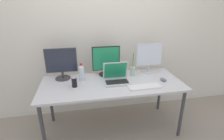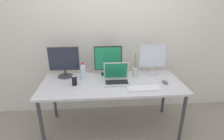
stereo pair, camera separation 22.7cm
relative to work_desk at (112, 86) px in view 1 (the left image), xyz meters
The scene contains 12 objects.
ground_plane 0.68m from the work_desk, ahead, with size 16.00×16.00×0.00m, color gray.
wall_back 0.85m from the work_desk, 90.00° to the left, with size 7.00×0.08×2.60m, color silver.
work_desk is the anchor object (origin of this frame).
monitor_left 0.76m from the work_desk, 158.63° to the left, with size 0.42×0.21×0.44m.
monitor_center 0.40m from the work_desk, 96.54° to the left, with size 0.40×0.22×0.43m.
monitor_right 0.73m from the work_desk, 24.02° to the left, with size 0.41×0.19×0.44m.
laptop_silver 0.13m from the work_desk, 16.97° to the left, with size 0.34×0.26×0.27m.
keyboard_main 0.44m from the work_desk, 30.46° to the right, with size 0.41×0.14×0.02m, color white.
mouse_by_keyboard 0.71m from the work_desk, ahead, with size 0.06×0.11×0.04m, color slate.
water_bottle 0.45m from the work_desk, 159.24° to the left, with size 0.07×0.07×0.24m.
soda_can_near_keyboard 0.51m from the work_desk, behind, with size 0.07×0.07×0.13m.
bamboo_vase 0.41m from the work_desk, 27.55° to the left, with size 0.07×0.07×0.35m.
Camera 1 is at (-0.39, -2.08, 1.74)m, focal length 28.00 mm.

